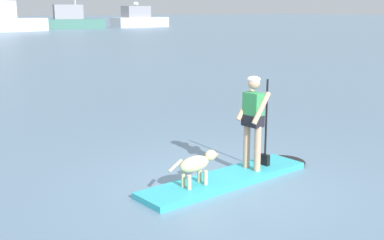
# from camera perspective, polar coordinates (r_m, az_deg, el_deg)

# --- Properties ---
(ground_plane) EXTENTS (400.00, 400.00, 0.00)m
(ground_plane) POSITION_cam_1_polar(r_m,az_deg,el_deg) (8.46, 3.90, -7.20)
(ground_plane) COLOR slate
(paddleboard) EXTENTS (3.62, 1.04, 0.10)m
(paddleboard) POSITION_cam_1_polar(r_m,az_deg,el_deg) (8.59, 5.02, -6.54)
(paddleboard) COLOR #33B2BF
(paddleboard) RESTS_ON ground_plane
(person_paddler) EXTENTS (0.62, 0.50, 1.67)m
(person_paddler) POSITION_cam_1_polar(r_m,az_deg,el_deg) (8.61, 7.17, 0.44)
(person_paddler) COLOR tan
(person_paddler) RESTS_ON paddleboard
(dog) EXTENTS (1.04, 0.27, 0.53)m
(dog) POSITION_cam_1_polar(r_m,az_deg,el_deg) (7.90, 0.56, -5.15)
(dog) COLOR #CCB78C
(dog) RESTS_ON paddleboard
(moored_boat_center) EXTENTS (9.49, 4.99, 9.61)m
(moored_boat_center) POSITION_cam_1_polar(r_m,az_deg,el_deg) (75.39, -13.82, 11.24)
(moored_boat_center) COLOR #3F7266
(moored_boat_center) RESTS_ON ground_plane
(moored_boat_starboard) EXTENTS (9.48, 4.02, 3.97)m
(moored_boat_starboard) POSITION_cam_1_polar(r_m,az_deg,el_deg) (80.82, -6.20, 11.58)
(moored_boat_starboard) COLOR silver
(moored_boat_starboard) RESTS_ON ground_plane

